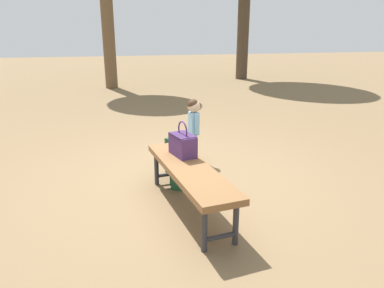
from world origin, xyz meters
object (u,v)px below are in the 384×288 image
(park_bench, at_px, (190,173))
(handbag, at_px, (183,144))
(child_standing, at_px, (194,120))
(backpack_large, at_px, (180,154))
(backpack_small, at_px, (180,173))

(park_bench, distance_m, handbag, 0.39)
(child_standing, xyz_separation_m, backpack_large, (-0.46, 0.27, -0.30))
(park_bench, xyz_separation_m, handbag, (0.35, -0.00, 0.18))
(handbag, bearing_deg, child_standing, -18.65)
(child_standing, bearing_deg, handbag, 161.35)
(handbag, xyz_separation_m, child_standing, (1.05, -0.35, -0.02))
(child_standing, height_order, backpack_small, child_standing)
(handbag, height_order, child_standing, child_standing)
(handbag, xyz_separation_m, backpack_small, (0.19, 0.00, -0.40))
(park_bench, bearing_deg, backpack_small, -0.23)
(park_bench, distance_m, backpack_small, 0.58)
(park_bench, height_order, backpack_small, park_bench)
(handbag, relative_size, backpack_small, 1.06)
(park_bench, relative_size, child_standing, 1.97)
(park_bench, height_order, handbag, handbag)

